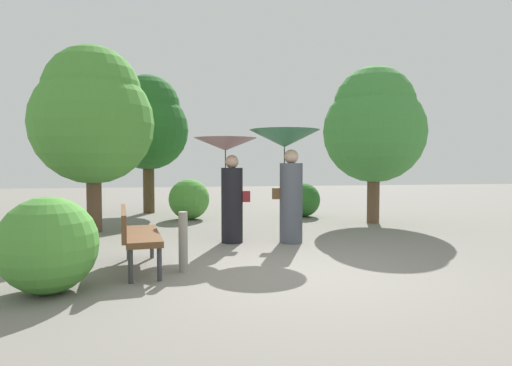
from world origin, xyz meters
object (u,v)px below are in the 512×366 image
Objects in this scene: person_left at (228,169)px; person_right at (287,160)px; tree_near_left at (148,123)px; path_marker_post at (183,242)px; park_bench at (136,232)px; tree_mid_left at (93,114)px; tree_near_right at (374,124)px.

person_left is 0.93× the size of person_right.
tree_near_left reaches higher than path_marker_post.
person_left is 1.22× the size of park_bench.
park_bench is 1.93× the size of path_marker_post.
path_marker_post is at bearing -117.59° from park_bench.
tree_near_left is (-2.80, 5.12, 1.08)m from person_right.
path_marker_post is at bearing 166.06° from person_left.
tree_near_right is at bearing 2.63° from tree_mid_left.
tree_near_right is 4.63× the size of path_marker_post.
park_bench is at bearing -70.85° from tree_mid_left.
person_left is 0.48× the size of tree_near_left.
person_right is 3.51m from tree_near_right.
park_bench is 0.40× the size of tree_mid_left.
path_marker_post is (0.95, -6.93, -2.17)m from tree_near_left.
tree_near_right is at bearing 41.18° from path_marker_post.
path_marker_post is (-1.85, -1.81, -1.10)m from person_right.
tree_mid_left is at bearing 11.46° from park_bench.
person_left is at bearing -152.25° from tree_near_right.
person_left is 2.36× the size of path_marker_post.
tree_near_left is 1.02× the size of tree_mid_left.
park_bench is 0.40× the size of tree_near_left.
tree_mid_left reaches higher than person_left.
path_marker_post is at bearing -82.17° from tree_near_left.
person_left is at bearing 87.99° from person_right.
park_bench is at bearing -144.13° from tree_near_right.
path_marker_post is (1.82, -3.65, -2.04)m from tree_mid_left.
tree_near_left reaches higher than tree_mid_left.
person_right is at bearing -141.26° from tree_near_right.
tree_near_left is at bearing 27.99° from person_left.
person_left is 1.07m from person_right.
tree_mid_left is 4.56m from path_marker_post.
tree_near_right is at bearing -28.76° from tree_near_left.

